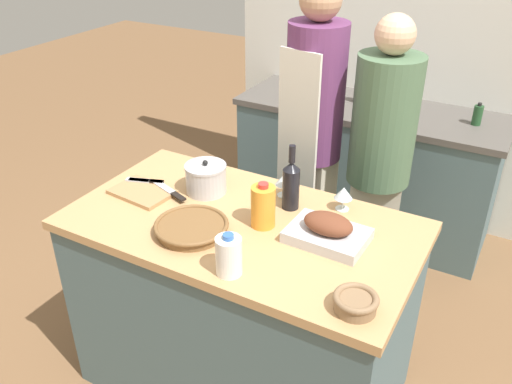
{
  "coord_description": "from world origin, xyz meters",
  "views": [
    {
      "loc": [
        0.96,
        -1.6,
        2.12
      ],
      "look_at": [
        0.0,
        0.12,
        1.0
      ],
      "focal_mm": 38.0,
      "sensor_mm": 36.0,
      "label": 1
    }
  ],
  "objects_px": {
    "wicker_basket": "(191,227)",
    "wine_glass_right": "(344,194)",
    "person_cook_aproned": "(313,131)",
    "person_cook_guest": "(380,159)",
    "wine_bottle_green": "(291,184)",
    "knife_bread": "(146,181)",
    "knife_paring": "(147,181)",
    "cutting_board": "(142,192)",
    "stock_pot": "(206,178)",
    "condiment_bottle_extra": "(478,115)",
    "milk_jug": "(229,256)",
    "knife_chef": "(171,191)",
    "roasting_pan": "(328,231)",
    "juice_jug": "(263,206)",
    "condiment_bottle_short": "(311,82)",
    "mixing_bowl": "(356,302)",
    "condiment_bottle_tall": "(359,93)",
    "wine_glass_left": "(284,180)"
  },
  "relations": [
    {
      "from": "mixing_bowl",
      "to": "wine_bottle_green",
      "type": "xyz_separation_m",
      "value": [
        -0.47,
        0.48,
        0.08
      ]
    },
    {
      "from": "milk_jug",
      "to": "wine_glass_right",
      "type": "xyz_separation_m",
      "value": [
        0.19,
        0.6,
        0.0
      ]
    },
    {
      "from": "stock_pot",
      "to": "condiment_bottle_extra",
      "type": "height_order",
      "value": "stock_pot"
    },
    {
      "from": "cutting_board",
      "to": "wine_glass_right",
      "type": "xyz_separation_m",
      "value": [
        0.83,
        0.31,
        0.07
      ]
    },
    {
      "from": "knife_bread",
      "to": "person_cook_aproned",
      "type": "bearing_deg",
      "value": 58.97
    },
    {
      "from": "cutting_board",
      "to": "knife_chef",
      "type": "bearing_deg",
      "value": 22.04
    },
    {
      "from": "knife_chef",
      "to": "knife_bread",
      "type": "distance_m",
      "value": 0.16
    },
    {
      "from": "wicker_basket",
      "to": "knife_paring",
      "type": "height_order",
      "value": "wicker_basket"
    },
    {
      "from": "stock_pot",
      "to": "knife_paring",
      "type": "bearing_deg",
      "value": -162.98
    },
    {
      "from": "wine_bottle_green",
      "to": "knife_bread",
      "type": "bearing_deg",
      "value": -167.81
    },
    {
      "from": "stock_pot",
      "to": "wicker_basket",
      "type": "bearing_deg",
      "value": -66.42
    },
    {
      "from": "milk_jug",
      "to": "wine_glass_right",
      "type": "bearing_deg",
      "value": 72.43
    },
    {
      "from": "cutting_board",
      "to": "condiment_bottle_short",
      "type": "relative_size",
      "value": 1.55
    },
    {
      "from": "milk_jug",
      "to": "knife_paring",
      "type": "height_order",
      "value": "milk_jug"
    },
    {
      "from": "roasting_pan",
      "to": "knife_paring",
      "type": "xyz_separation_m",
      "value": [
        -0.89,
        0.01,
        -0.02
      ]
    },
    {
      "from": "wicker_basket",
      "to": "knife_chef",
      "type": "bearing_deg",
      "value": 141.83
    },
    {
      "from": "milk_jug",
      "to": "wine_glass_right",
      "type": "height_order",
      "value": "milk_jug"
    },
    {
      "from": "wine_glass_right",
      "to": "knife_bread",
      "type": "distance_m",
      "value": 0.9
    },
    {
      "from": "wine_glass_left",
      "to": "condiment_bottle_extra",
      "type": "bearing_deg",
      "value": 67.02
    },
    {
      "from": "knife_paring",
      "to": "cutting_board",
      "type": "bearing_deg",
      "value": -67.01
    },
    {
      "from": "mixing_bowl",
      "to": "condiment_bottle_short",
      "type": "xyz_separation_m",
      "value": [
        -1.03,
        1.94,
        0.01
      ]
    },
    {
      "from": "milk_jug",
      "to": "knife_paring",
      "type": "relative_size",
      "value": 0.99
    },
    {
      "from": "wine_bottle_green",
      "to": "person_cook_guest",
      "type": "distance_m",
      "value": 0.71
    },
    {
      "from": "wicker_basket",
      "to": "person_cook_guest",
      "type": "xyz_separation_m",
      "value": [
        0.43,
        1.04,
        -0.04
      ]
    },
    {
      "from": "person_cook_aproned",
      "to": "knife_paring",
      "type": "bearing_deg",
      "value": -110.21
    },
    {
      "from": "wine_bottle_green",
      "to": "condiment_bottle_extra",
      "type": "bearing_deg",
      "value": 70.51
    },
    {
      "from": "person_cook_aproned",
      "to": "condiment_bottle_extra",
      "type": "bearing_deg",
      "value": 59.46
    },
    {
      "from": "knife_chef",
      "to": "wicker_basket",
      "type": "bearing_deg",
      "value": -38.17
    },
    {
      "from": "knife_chef",
      "to": "stock_pot",
      "type": "bearing_deg",
      "value": 42.57
    },
    {
      "from": "knife_chef",
      "to": "knife_paring",
      "type": "xyz_separation_m",
      "value": [
        -0.15,
        0.03,
        0.0
      ]
    },
    {
      "from": "juice_jug",
      "to": "condiment_bottle_tall",
      "type": "xyz_separation_m",
      "value": [
        -0.19,
        1.66,
        -0.07
      ]
    },
    {
      "from": "mixing_bowl",
      "to": "person_cook_guest",
      "type": "xyz_separation_m",
      "value": [
        -0.29,
        1.16,
        -0.05
      ]
    },
    {
      "from": "juice_jug",
      "to": "person_cook_guest",
      "type": "height_order",
      "value": "person_cook_guest"
    },
    {
      "from": "cutting_board",
      "to": "knife_paring",
      "type": "xyz_separation_m",
      "value": [
        -0.03,
        0.07,
        0.01
      ]
    },
    {
      "from": "roasting_pan",
      "to": "knife_paring",
      "type": "height_order",
      "value": "roasting_pan"
    },
    {
      "from": "milk_jug",
      "to": "knife_bread",
      "type": "bearing_deg",
      "value": 151.48
    },
    {
      "from": "milk_jug",
      "to": "condiment_bottle_extra",
      "type": "height_order",
      "value": "milk_jug"
    },
    {
      "from": "knife_paring",
      "to": "condiment_bottle_extra",
      "type": "distance_m",
      "value": 1.98
    },
    {
      "from": "roasting_pan",
      "to": "cutting_board",
      "type": "xyz_separation_m",
      "value": [
        -0.86,
        -0.06,
        -0.03
      ]
    },
    {
      "from": "condiment_bottle_short",
      "to": "person_cook_aproned",
      "type": "height_order",
      "value": "person_cook_aproned"
    },
    {
      "from": "wicker_basket",
      "to": "wine_glass_right",
      "type": "distance_m",
      "value": 0.65
    },
    {
      "from": "wicker_basket",
      "to": "milk_jug",
      "type": "bearing_deg",
      "value": -28.71
    },
    {
      "from": "person_cook_aproned",
      "to": "person_cook_guest",
      "type": "xyz_separation_m",
      "value": [
        0.36,
        0.03,
        -0.09
      ]
    },
    {
      "from": "cutting_board",
      "to": "person_cook_guest",
      "type": "relative_size",
      "value": 0.17
    },
    {
      "from": "juice_jug",
      "to": "knife_chef",
      "type": "relative_size",
      "value": 0.89
    },
    {
      "from": "milk_jug",
      "to": "condiment_bottle_tall",
      "type": "bearing_deg",
      "value": 96.8
    },
    {
      "from": "mixing_bowl",
      "to": "wine_bottle_green",
      "type": "distance_m",
      "value": 0.67
    },
    {
      "from": "juice_jug",
      "to": "knife_bread",
      "type": "xyz_separation_m",
      "value": [
        -0.63,
        0.03,
        -0.07
      ]
    },
    {
      "from": "milk_jug",
      "to": "wine_bottle_green",
      "type": "bearing_deg",
      "value": 90.99
    },
    {
      "from": "condiment_bottle_tall",
      "to": "condiment_bottle_extra",
      "type": "distance_m",
      "value": 0.74
    }
  ]
}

